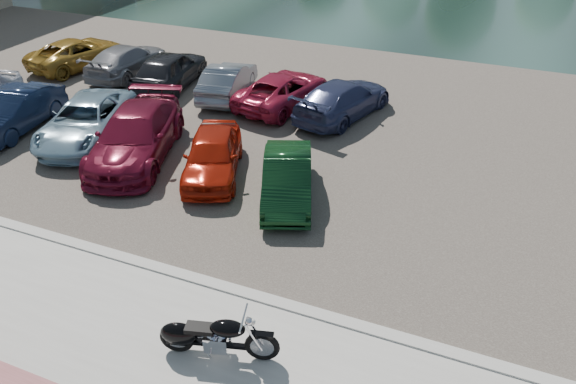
% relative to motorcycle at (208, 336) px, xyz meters
% --- Properties ---
extents(ground, '(200.00, 200.00, 0.00)m').
position_rel_motorcycle_xyz_m(ground, '(0.00, -0.19, -0.56)').
color(ground, '#595447').
rests_on(ground, ground).
extents(kerb, '(60.00, 0.30, 0.14)m').
position_rel_motorcycle_xyz_m(kerb, '(0.00, 1.81, -0.49)').
color(kerb, '#AEABA3').
rests_on(kerb, ground).
extents(parking_lot, '(60.00, 18.00, 0.04)m').
position_rel_motorcycle_xyz_m(parking_lot, '(0.00, 10.81, -0.54)').
color(parking_lot, '#443D37').
rests_on(parking_lot, ground).
extents(motorcycle, '(2.28, 0.96, 1.05)m').
position_rel_motorcycle_xyz_m(motorcycle, '(0.00, 0.00, 0.00)').
color(motorcycle, black).
rests_on(motorcycle, promenade).
extents(car_1, '(1.98, 4.25, 1.35)m').
position_rel_motorcycle_xyz_m(car_1, '(-11.15, 6.38, 0.15)').
color(car_1, '#121E39').
rests_on(car_1, parking_lot).
extents(car_2, '(3.45, 5.14, 1.31)m').
position_rel_motorcycle_xyz_m(car_2, '(-8.42, 6.75, 0.13)').
color(car_2, '#7CA0B5').
rests_on(car_2, parking_lot).
extents(car_3, '(3.60, 5.58, 1.51)m').
position_rel_motorcycle_xyz_m(car_3, '(-6.10, 6.29, 0.23)').
color(car_3, maroon).
rests_on(car_3, parking_lot).
extents(car_4, '(2.87, 4.15, 1.31)m').
position_rel_motorcycle_xyz_m(car_4, '(-3.37, 6.25, 0.13)').
color(car_4, '#AD1D0B').
rests_on(car_4, parking_lot).
extents(car_5, '(2.58, 3.96, 1.23)m').
position_rel_motorcycle_xyz_m(car_5, '(-0.83, 5.88, 0.10)').
color(car_5, black).
rests_on(car_5, parking_lot).
extents(car_6, '(2.93, 4.80, 1.24)m').
position_rel_motorcycle_xyz_m(car_6, '(-13.62, 12.44, 0.10)').
color(car_6, olive).
rests_on(car_6, parking_lot).
extents(car_7, '(1.87, 4.44, 1.28)m').
position_rel_motorcycle_xyz_m(car_7, '(-10.95, 12.42, 0.12)').
color(car_7, gray).
rests_on(car_7, parking_lot).
extents(car_8, '(2.29, 4.56, 1.49)m').
position_rel_motorcycle_xyz_m(car_8, '(-8.48, 11.87, 0.22)').
color(car_8, black).
rests_on(car_8, parking_lot).
extents(car_9, '(2.02, 4.07, 1.28)m').
position_rel_motorcycle_xyz_m(car_9, '(-5.86, 11.90, 0.12)').
color(car_9, slate).
rests_on(car_9, parking_lot).
extents(car_10, '(2.76, 4.72, 1.23)m').
position_rel_motorcycle_xyz_m(car_10, '(-3.53, 11.90, 0.10)').
color(car_10, '#A11A39').
rests_on(car_10, parking_lot).
extents(car_11, '(2.95, 4.88, 1.32)m').
position_rel_motorcycle_xyz_m(car_11, '(-1.14, 11.81, 0.14)').
color(car_11, navy).
rests_on(car_11, parking_lot).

